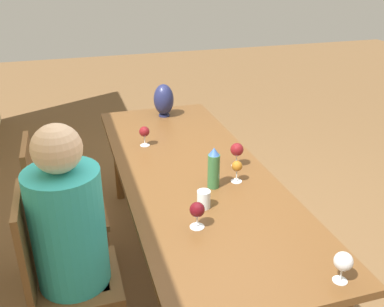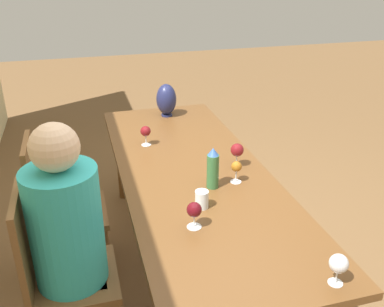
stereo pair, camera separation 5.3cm
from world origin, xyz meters
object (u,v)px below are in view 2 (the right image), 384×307
wine_glass_3 (194,210)px  person_near (71,239)px  water_bottle (213,168)px  chair_far (58,206)px  wine_glass_4 (146,132)px  wine_glass_1 (236,167)px  wine_glass_2 (237,150)px  vase (166,100)px  water_tumbler (202,199)px  wine_glass_0 (339,264)px  chair_near (57,272)px

wine_glass_3 → person_near: person_near is taller
wine_glass_3 → water_bottle: bearing=-30.5°
chair_far → person_near: (-0.63, -0.09, 0.18)m
wine_glass_4 → wine_glass_1: bearing=-148.3°
wine_glass_3 → wine_glass_4: (1.03, 0.05, 0.00)m
wine_glass_1 → chair_far: bearing=68.2°
wine_glass_1 → wine_glass_2: 0.20m
vase → wine_glass_4: vase is taller
chair_far → wine_glass_4: bearing=-67.9°
water_tumbler → wine_glass_2: 0.53m
wine_glass_0 → chair_near: chair_near is taller
person_near → chair_far: bearing=8.0°
wine_glass_1 → wine_glass_4: (0.66, 0.41, 0.01)m
wine_glass_1 → wine_glass_2: bearing=-21.9°
water_tumbler → water_bottle: bearing=-32.3°
wine_glass_2 → chair_near: size_ratio=0.16×
wine_glass_2 → person_near: (-0.41, 1.01, -0.17)m
wine_glass_1 → chair_far: size_ratio=0.13×
water_tumbler → wine_glass_1: wine_glass_1 is taller
wine_glass_1 → water_bottle: bearing=97.7°
wine_glass_3 → chair_far: chair_far is taller
vase → wine_glass_3: vase is taller
water_bottle → vase: bearing=-0.2°
water_tumbler → chair_near: size_ratio=0.10×
wine_glass_4 → wine_glass_2: bearing=-134.4°
chair_near → wine_glass_3: bearing=-102.4°
wine_glass_4 → chair_far: (-0.25, 0.62, -0.34)m
water_tumbler → chair_near: chair_near is taller
wine_glass_3 → chair_near: 0.76m
vase → wine_glass_0: bearing=-173.7°
water_bottle → wine_glass_4: (0.68, 0.26, -0.02)m
wine_glass_1 → wine_glass_0: bearing=-174.6°
wine_glass_4 → person_near: person_near is taller
wine_glass_0 → chair_far: size_ratio=0.14×
wine_glass_0 → wine_glass_3: wine_glass_0 is taller
water_tumbler → wine_glass_2: (0.40, -0.34, 0.06)m
wine_glass_4 → chair_near: (-0.88, 0.62, -0.34)m
vase → wine_glass_2: size_ratio=1.73×
wine_glass_1 → chair_near: 1.10m
water_bottle → water_tumbler: size_ratio=2.53×
vase → chair_far: bearing=131.9°
water_tumbler → wine_glass_3: bearing=151.8°
wine_glass_0 → chair_far: 1.75m
water_bottle → wine_glass_0: size_ratio=1.76×
wine_glass_1 → wine_glass_4: bearing=31.7°
water_bottle → wine_glass_4: bearing=20.9°
chair_near → person_near: (0.00, -0.09, 0.18)m
chair_far → person_near: 0.66m
water_tumbler → wine_glass_1: size_ratio=0.73×
wine_glass_3 → vase: bearing=-7.6°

